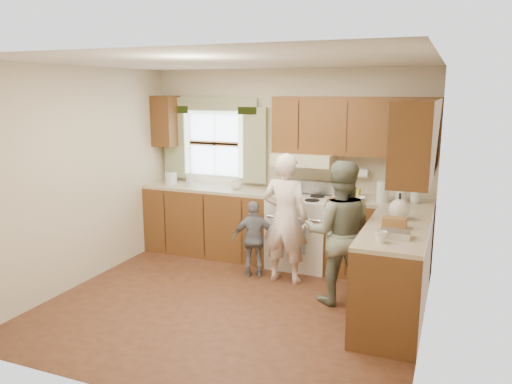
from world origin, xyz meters
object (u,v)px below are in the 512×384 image
at_px(woman_left, 285,218).
at_px(woman_right, 339,233).
at_px(stove, 301,230).
at_px(child, 254,239).

relative_size(woman_left, woman_right, 1.00).
bearing_deg(woman_left, woman_right, 157.44).
relative_size(stove, woman_right, 0.70).
bearing_deg(child, woman_right, 137.85).
height_order(stove, woman_left, woman_left).
bearing_deg(woman_left, child, 3.52).
bearing_deg(stove, child, -124.56).
xyz_separation_m(woman_left, child, (-0.39, 0.00, -0.30)).
relative_size(stove, child, 1.14).
xyz_separation_m(stove, woman_left, (-0.01, -0.59, 0.30)).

